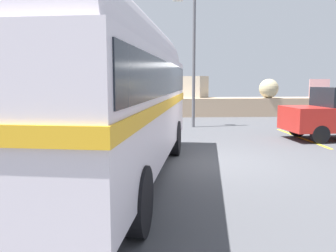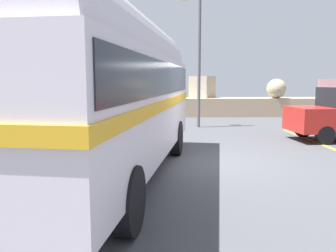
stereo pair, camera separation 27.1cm
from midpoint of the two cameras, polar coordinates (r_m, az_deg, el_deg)
ground at (r=9.08m, az=4.48°, el=-5.86°), size 32.00×26.00×0.02m
breakwater at (r=20.65m, az=0.15°, el=3.61°), size 31.36×2.30×2.40m
vintage_coach at (r=7.28m, az=-10.68°, el=6.95°), size 3.87×8.87×3.70m
lamp_post at (r=15.64m, az=3.41°, el=11.83°), size 0.99×0.38×5.79m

